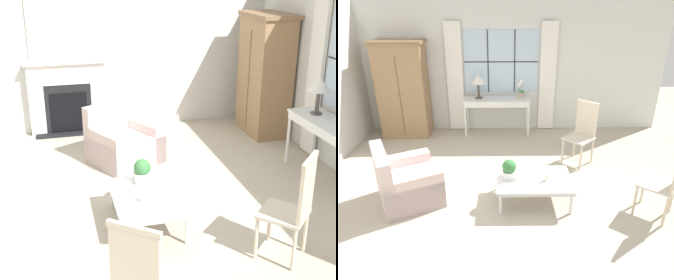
{
  "view_description": "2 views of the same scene",
  "coord_description": "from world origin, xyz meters",
  "views": [
    {
      "loc": [
        5.0,
        -0.87,
        2.8
      ],
      "look_at": [
        0.34,
        0.34,
        0.96
      ],
      "focal_mm": 50.0,
      "sensor_mm": 36.0,
      "label": 1
    },
    {
      "loc": [
        -0.0,
        -3.63,
        2.6
      ],
      "look_at": [
        0.06,
        0.33,
        0.86
      ],
      "focal_mm": 32.0,
      "sensor_mm": 36.0,
      "label": 2
    }
  ],
  "objects": [
    {
      "name": "ground_plane",
      "position": [
        0.0,
        0.0,
        0.0
      ],
      "size": [
        14.0,
        14.0,
        0.0
      ],
      "primitive_type": "plane",
      "color": "#B2A893"
    },
    {
      "name": "wall_back_windowed",
      "position": [
        0.0,
        3.02,
        1.39
      ],
      "size": [
        7.2,
        0.14,
        2.8
      ],
      "color": "silver",
      "rests_on": "ground_plane"
    },
    {
      "name": "armoire",
      "position": [
        -2.08,
        2.66,
        1.02
      ],
      "size": [
        1.06,
        0.64,
        2.03
      ],
      "color": "#93704C",
      "rests_on": "ground_plane"
    },
    {
      "name": "console_table",
      "position": [
        -0.1,
        2.68,
        0.73
      ],
      "size": [
        1.45,
        0.51,
        0.81
      ],
      "color": "white",
      "rests_on": "ground_plane"
    },
    {
      "name": "table_lamp",
      "position": [
        -0.49,
        2.7,
        1.21
      ],
      "size": [
        0.32,
        0.32,
        0.52
      ],
      "color": "#4C4742",
      "rests_on": "console_table"
    },
    {
      "name": "potted_orchid",
      "position": [
        0.4,
        2.72,
        0.97
      ],
      "size": [
        0.18,
        0.14,
        0.41
      ],
      "color": "tan",
      "rests_on": "console_table"
    },
    {
      "name": "armchair_upholstered",
      "position": [
        -1.39,
        0.12,
        0.28
      ],
      "size": [
        1.14,
        1.17,
        0.85
      ],
      "color": "beige",
      "rests_on": "ground_plane"
    },
    {
      "name": "side_chair_wooden",
      "position": [
        1.45,
        1.32,
        0.62
      ],
      "size": [
        0.62,
        0.62,
        1.12
      ],
      "color": "beige",
      "rests_on": "ground_plane"
    },
    {
      "name": "accent_chair_wooden",
      "position": [
        2.14,
        -0.33,
        0.6
      ],
      "size": [
        0.62,
        0.62,
        1.08
      ],
      "color": "beige",
      "rests_on": "ground_plane"
    },
    {
      "name": "coffee_table",
      "position": [
        0.46,
        0.07,
        0.33
      ],
      "size": [
        1.07,
        0.75,
        0.37
      ],
      "color": "silver",
      "rests_on": "ground_plane"
    },
    {
      "name": "potted_plant_small",
      "position": [
        0.1,
        0.09,
        0.51
      ],
      "size": [
        0.2,
        0.2,
        0.28
      ],
      "color": "white",
      "rests_on": "coffee_table"
    },
    {
      "name": "pillar_candle",
      "position": [
        0.62,
        0.0,
        0.42
      ],
      "size": [
        0.1,
        0.1,
        0.12
      ],
      "color": "silver",
      "rests_on": "coffee_table"
    }
  ]
}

